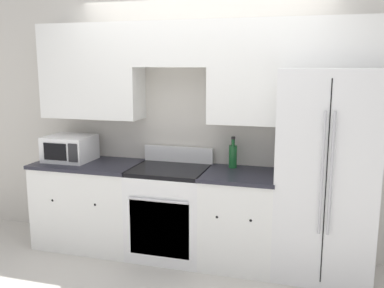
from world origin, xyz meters
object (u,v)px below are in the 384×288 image
at_px(microwave, 70,148).
at_px(bottle, 233,155).
at_px(oven_range, 170,211).
at_px(refrigerator, 325,174).

xyz_separation_m(microwave, bottle, (1.69, 0.17, -0.01)).
relative_size(oven_range, bottle, 3.43).
bearing_deg(refrigerator, oven_range, -177.79).
relative_size(refrigerator, bottle, 6.05).
relative_size(oven_range, microwave, 2.27).
bearing_deg(bottle, microwave, -174.38).
bearing_deg(microwave, refrigerator, 0.58).
distance_m(oven_range, refrigerator, 1.52).
xyz_separation_m(oven_range, refrigerator, (1.44, 0.06, 0.47)).
distance_m(microwave, bottle, 1.70).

